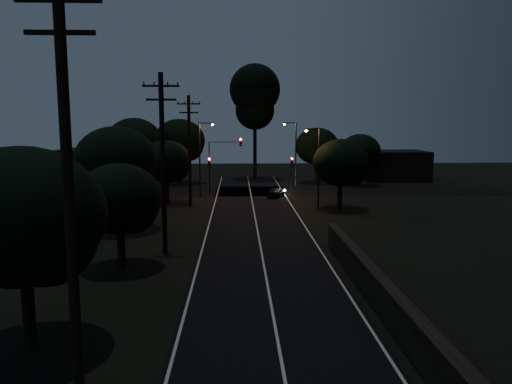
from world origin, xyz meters
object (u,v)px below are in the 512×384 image
utility_pole_mid (163,161)px  utility_pole_far (189,149)px  signal_right (292,169)px  signal_mast (224,155)px  streetlight_b (294,150)px  car (276,192)px  tall_pine (255,96)px  signal_left (209,169)px  streetlight_a (201,154)px  streetlight_c (317,162)px  utility_pole_near (69,193)px

utility_pole_mid → utility_pole_far: bearing=90.0°
signal_right → signal_mast: (-7.51, 0.00, 1.50)m
streetlight_b → car: size_ratio=2.52×
utility_pole_mid → tall_pine: 41.02m
signal_mast → streetlight_b: bearing=26.0°
signal_left → streetlight_a: streetlight_a is taller
signal_right → streetlight_c: (1.23, -9.99, 1.51)m
streetlight_a → streetlight_c: (11.14, -8.00, -0.29)m
streetlight_b → car: streetlight_b is taller
tall_pine → signal_left: tall_pine is taller
signal_left → streetlight_b: 10.84m
tall_pine → utility_pole_mid: bearing=-99.9°
signal_left → car: size_ratio=1.29×
signal_mast → car: 7.16m
signal_mast → streetlight_a: size_ratio=0.78×
utility_pole_near → signal_right: 43.44m
signal_mast → car: signal_mast is taller
utility_pole_far → streetlight_a: 6.10m
car → streetlight_b: bearing=-92.2°
utility_pole_mid → utility_pole_far: utility_pole_mid is taller
tall_pine → streetlight_c: tall_pine is taller
streetlight_a → streetlight_c: 13.72m
signal_mast → streetlight_a: 3.13m
utility_pole_mid → tall_pine: (7.00, 40.00, 5.78)m
signal_left → streetlight_c: 14.52m
car → signal_left: bearing=1.5°
signal_left → utility_pole_mid: bearing=-93.2°
utility_pole_far → streetlight_a: utility_pole_far is taller
utility_pole_far → signal_left: (1.40, 7.99, -2.65)m
streetlight_b → car: bearing=-112.5°
utility_pole_near → streetlight_b: (11.31, 46.00, -1.61)m
utility_pole_far → streetlight_b: utility_pole_far is taller
streetlight_a → streetlight_b: 12.19m
tall_pine → signal_left: 18.22m
utility_pole_mid → car: (8.63, 22.53, -5.20)m
streetlight_c → utility_pole_far: bearing=170.4°
signal_mast → streetlight_a: streetlight_a is taller
tall_pine → signal_right: tall_pine is taller
utility_pole_mid → signal_left: (1.40, 24.99, -2.90)m
signal_mast → streetlight_b: streetlight_b is taller
signal_mast → car: bearing=-23.9°
signal_mast → signal_right: bearing=-0.0°
signal_right → streetlight_c: size_ratio=0.55×
signal_left → streetlight_b: streetlight_b is taller
signal_left → car: 7.97m
utility_pole_mid → streetlight_b: bearing=68.7°
utility_pole_near → utility_pole_mid: bearing=90.0°
utility_pole_near → car: (8.63, 39.53, -5.71)m
utility_pole_far → streetlight_b: 16.51m
signal_right → streetlight_a: size_ratio=0.51×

